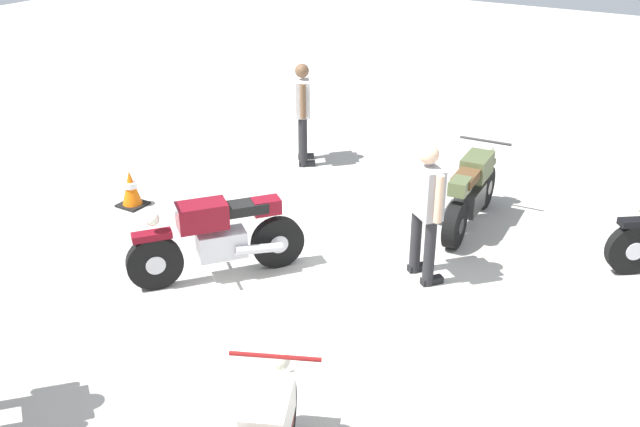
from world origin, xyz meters
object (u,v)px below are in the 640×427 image
(person_in_gray_shirt, at_px, (426,205))
(person_in_white_shirt, at_px, (302,108))
(motorcycle_maroon_cruiser, at_px, (218,237))
(traffic_cone, at_px, (131,189))
(motorcycle_olive_vintage, at_px, (471,192))

(person_in_gray_shirt, height_order, person_in_white_shirt, person_in_gray_shirt)
(motorcycle_maroon_cruiser, bearing_deg, traffic_cone, -72.92)
(person_in_gray_shirt, xyz_separation_m, traffic_cone, (4.34, 0.31, -0.69))
(motorcycle_maroon_cruiser, height_order, traffic_cone, motorcycle_maroon_cruiser)
(person_in_white_shirt, bearing_deg, traffic_cone, -149.07)
(traffic_cone, bearing_deg, motorcycle_maroon_cruiser, 158.89)
(motorcycle_maroon_cruiser, bearing_deg, person_in_gray_shirt, 159.02)
(motorcycle_maroon_cruiser, xyz_separation_m, traffic_cone, (2.32, -0.89, -0.26))
(motorcycle_maroon_cruiser, relative_size, traffic_cone, 3.24)
(person_in_gray_shirt, relative_size, traffic_cone, 3.14)
(motorcycle_maroon_cruiser, relative_size, person_in_white_shirt, 1.05)
(person_in_white_shirt, bearing_deg, motorcycle_maroon_cruiser, -107.76)
(motorcycle_maroon_cruiser, height_order, person_in_white_shirt, person_in_white_shirt)
(motorcycle_maroon_cruiser, bearing_deg, person_in_white_shirt, -123.96)
(motorcycle_olive_vintage, bearing_deg, motorcycle_maroon_cruiser, 140.11)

